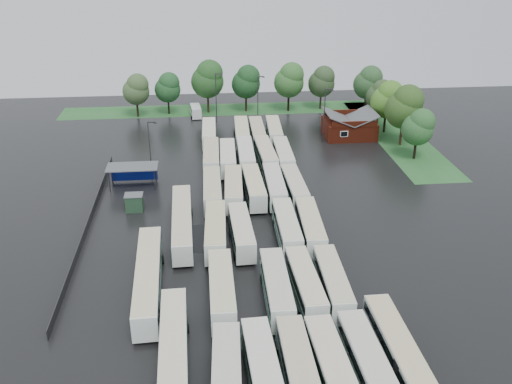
{
  "coord_description": "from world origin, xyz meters",
  "views": [
    {
      "loc": [
        -5.59,
        -65.41,
        37.98
      ],
      "look_at": [
        2.0,
        12.0,
        2.5
      ],
      "focal_mm": 40.0,
      "sensor_mm": 36.0,
      "label": 1
    }
  ],
  "objects": [
    {
      "name": "tree_north_2",
      "position": [
        -3.9,
        62.77,
        7.86
      ],
      "size": [
        7.38,
        7.38,
        12.22
      ],
      "color": "#382817",
      "rests_on": "ground"
    },
    {
      "name": "bus_r1c0",
      "position": [
        -4.22,
        -12.32,
        1.95
      ],
      "size": [
        2.72,
        12.71,
        3.54
      ],
      "rotation": [
        0.0,
        0.0,
        -0.0
      ],
      "color": "silver",
      "rests_on": "ground"
    },
    {
      "name": "bus_r3c1",
      "position": [
        -1.23,
        14.7,
        1.94
      ],
      "size": [
        3.29,
        12.76,
        3.52
      ],
      "rotation": [
        0.0,
        0.0,
        -0.05
      ],
      "color": "silver",
      "rests_on": "ground"
    },
    {
      "name": "bus_r4c2",
      "position": [
        1.82,
        28.67,
        1.97
      ],
      "size": [
        3.04,
        12.96,
        3.59
      ],
      "rotation": [
        0.0,
        0.0,
        -0.02
      ],
      "color": "silver",
      "rests_on": "ground"
    },
    {
      "name": "tree_east_1",
      "position": [
        33.09,
        36.92,
        7.75
      ],
      "size": [
        7.27,
        7.27,
        12.04
      ],
      "color": "#3A2415",
      "rests_on": "ground"
    },
    {
      "name": "brick_building",
      "position": [
        24.0,
        42.77,
        1.87
      ],
      "size": [
        10.07,
        8.6,
        5.39
      ],
      "color": "#641D0E",
      "rests_on": "ground"
    },
    {
      "name": "bus_r1c3",
      "position": [
        5.21,
        -12.1,
        1.88
      ],
      "size": [
        3.0,
        12.38,
        3.42
      ],
      "rotation": [
        0.0,
        0.0,
        0.03
      ],
      "color": "silver",
      "rests_on": "ground"
    },
    {
      "name": "artic_bus_west_c",
      "position": [
        -12.49,
        -9.23,
        1.98
      ],
      "size": [
        3.41,
        19.36,
        3.58
      ],
      "rotation": [
        0.0,
        0.0,
        0.04
      ],
      "color": "silver",
      "rests_on": "ground"
    },
    {
      "name": "bus_r2c1",
      "position": [
        -1.03,
        1.0,
        1.87
      ],
      "size": [
        2.97,
        12.32,
        3.41
      ],
      "rotation": [
        0.0,
        0.0,
        0.03
      ],
      "color": "silver",
      "rests_on": "ground"
    },
    {
      "name": "puddle_4",
      "position": [
        11.47,
        -16.24,
        0.0
      ],
      "size": [
        2.45,
        2.45,
        0.01
      ],
      "primitive_type": "cylinder",
      "color": "black",
      "rests_on": "ground"
    },
    {
      "name": "ground",
      "position": [
        0.0,
        0.0,
        0.0
      ],
      "size": [
        160.0,
        160.0,
        0.0
      ],
      "primitive_type": "plane",
      "color": "black",
      "rests_on": "ground"
    },
    {
      "name": "tree_north_0",
      "position": [
        -19.86,
        61.02,
        6.34
      ],
      "size": [
        5.95,
        5.95,
        9.85
      ],
      "color": "black",
      "rests_on": "ground"
    },
    {
      "name": "artic_bus_west_a",
      "position": [
        -9.15,
        -22.93,
        1.9
      ],
      "size": [
        3.08,
        18.54,
        3.43
      ],
      "rotation": [
        0.0,
        0.0,
        0.03
      ],
      "color": "silver",
      "rests_on": "ground"
    },
    {
      "name": "bus_r0c3",
      "position": [
        5.2,
        -26.21,
        1.94
      ],
      "size": [
        3.13,
        12.78,
        3.53
      ],
      "rotation": [
        0.0,
        0.0,
        0.04
      ],
      "color": "silver",
      "rests_on": "ground"
    },
    {
      "name": "tree_east_0",
      "position": [
        33.17,
        29.27,
        6.16
      ],
      "size": [
        5.79,
        5.79,
        9.58
      ],
      "color": "black",
      "rests_on": "ground"
    },
    {
      "name": "bus_r5c0",
      "position": [
        -4.36,
        41.88,
        1.9
      ],
      "size": [
        2.92,
        12.46,
        3.45
      ],
      "rotation": [
        0.0,
        0.0,
        -0.02
      ],
      "color": "silver",
      "rests_on": "ground"
    },
    {
      "name": "bus_r4c4",
      "position": [
        8.44,
        28.16,
        1.95
      ],
      "size": [
        2.96,
        12.77,
        3.54
      ],
      "rotation": [
        0.0,
        0.0,
        -0.02
      ],
      "color": "silver",
      "rests_on": "ground"
    },
    {
      "name": "tree_north_3",
      "position": [
        4.86,
        62.96,
        6.98
      ],
      "size": [
        6.55,
        6.55,
        10.85
      ],
      "color": "black",
      "rests_on": "ground"
    },
    {
      "name": "bus_r4c1",
      "position": [
        -1.4,
        28.14,
        1.93
      ],
      "size": [
        3.1,
        12.67,
        3.5
      ],
      "rotation": [
        0.0,
        0.0,
        -0.03
      ],
      "color": "silver",
      "rests_on": "ground"
    },
    {
      "name": "wash_shed",
      "position": [
        -17.2,
        22.02,
        2.99
      ],
      "size": [
        8.2,
        4.2,
        3.58
      ],
      "color": "#2D2D30",
      "rests_on": "ground"
    },
    {
      "name": "bus_r0c4",
      "position": [
        8.6,
        -25.8,
        1.96
      ],
      "size": [
        3.09,
        12.85,
        3.56
      ],
      "rotation": [
        0.0,
        0.0,
        0.03
      ],
      "color": "silver",
      "rests_on": "ground"
    },
    {
      "name": "utility_hut",
      "position": [
        -16.2,
        12.6,
        1.32
      ],
      "size": [
        2.7,
        2.2,
        2.62
      ],
      "color": "#1D3C25",
      "rests_on": "ground"
    },
    {
      "name": "bus_r3c2",
      "position": [
        1.97,
        15.09,
        1.92
      ],
      "size": [
        2.89,
        12.59,
        3.49
      ],
      "rotation": [
        0.0,
        0.0,
        0.02
      ],
      "color": "silver",
      "rests_on": "ground"
    },
    {
      "name": "bus_r1c4",
      "position": [
        8.38,
        -12.06,
        1.88
      ],
      "size": [
        2.9,
        12.33,
        3.42
      ],
      "rotation": [
        0.0,
        0.0,
        -0.02
      ],
      "color": "silver",
      "rests_on": "ground"
    },
    {
      "name": "bus_r5c4",
      "position": [
        8.55,
        41.9,
        1.92
      ],
      "size": [
        3.3,
        12.65,
        3.49
      ],
      "rotation": [
        0.0,
        0.0,
        -0.05
      ],
      "color": "silver",
      "rests_on": "ground"
    },
    {
      "name": "puddle_3",
      "position": [
        5.89,
        -1.07,
        0.0
      ],
      "size": [
        3.93,
        3.93,
        0.01
      ],
      "primitive_type": "cylinder",
      "color": "black",
      "rests_on": "ground"
    },
    {
      "name": "grass_strip_north",
      "position": [
        2.0,
        64.8,
        0.01
      ],
      "size": [
        80.0,
        10.0,
        0.01
      ],
      "primitive_type": "cube",
      "color": "#265E28",
      "rests_on": "ground"
    },
    {
      "name": "lamp_post_nw",
      "position": [
        -14.31,
        24.69,
        5.82
      ],
      "size": [
        1.54,
        0.3,
        10.03
      ],
      "color": "#2D2D30",
      "rests_on": "ground"
    },
    {
      "name": "bus_r0c2",
      "position": [
        2.18,
        -25.84,
        1.91
      ],
      "size": [
        2.69,
        12.51,
        3.48
      ],
      "rotation": [
        0.0,
        0.0,
        0.0
      ],
      "color": "silver",
      "rests_on": "ground"
    },
    {
      "name": "tree_east_3",
      "position": [
        32.68,
        51.14,
        6.21
      ],
      "size": [
        5.83,
        5.83,
        9.65
      ],
      "color": "black",
      "rests_on": "ground"
    },
    {
      "name": "artic_bus_east",
      "position": [
        12.0,
        -26.24,
        1.92
      ],
      "size": [
        2.9,
        18.65,
        3.46
      ],
      "rotation": [
        0.0,
        0.0,
        0.01
      ],
      "color": "silver",
      "rests_on": "ground"
    },
    {
      "name": "bus_r2c3",
      "position": [
        5.11,
        1.4,
        1.93
      ],
      "size": [
        2.84,
        12.67,
        3.52
      ],
      "rotation": [
        0.0,
        0.0,
        -0.01
      ],
      "color": "silver",
      "rests_on": "ground"
    },
    {
      "name": "bus_r3c3",
      "position": [
        5.19,
        15.06,
        1.95
      ],
      "size": [
        2.97,
        12.76,
        3.54
      ],
      "rotation": [
        0.0,
        0.0,
        -0.02
      ],
      "color": "silver",
      "rests_on": "ground"
    },
    {
      "name": "bus_r0c1",
      "position": [
        -1.04,
        -25.81,
        1.92
      ],
      "size": [
        3.14,
        12.61,
        3.48
      ],
      "rotation": [
        0.0,
        0.0,
        0.04
      ],
      "color": "silver",
      "rests_on": "ground"
    },
    {
      "name": "tree_east_2",
      "position": [
        32.26,
        44.82,
        7.06
      ],
      "size": [
        6.63,
        6.63,
        10.98
      ],
      "color": "black",
      "rests_on": "ground"
    },
    {
      "name": "puddle_2",
      "position": [
        -6.39,
        3.07,
        0.0
      ],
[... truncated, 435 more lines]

